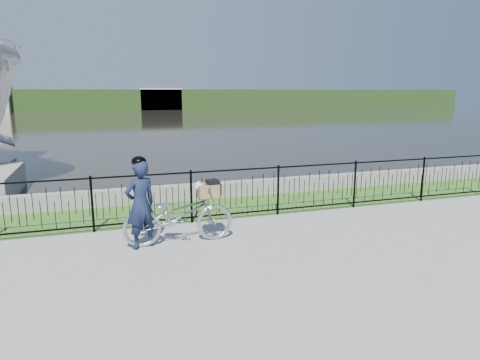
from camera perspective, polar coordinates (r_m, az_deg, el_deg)
name	(u,v)px	position (r m, az deg, el deg)	size (l,w,h in m)	color
ground	(262,242)	(8.11, 2.92, -8.27)	(120.00, 120.00, 0.00)	gray
grass_strip	(224,207)	(10.47, -2.16, -3.60)	(60.00, 2.00, 0.01)	#376620
water	(132,122)	(40.30, -14.17, 7.48)	(120.00, 120.00, 0.00)	black
quay_wall	(214,190)	(11.35, -3.55, -1.37)	(60.00, 0.30, 0.40)	gray
fence	(236,193)	(9.40, -0.52, -1.79)	(14.00, 0.06, 1.15)	black
far_treeline	(118,100)	(67.18, -15.91, 10.26)	(120.00, 6.00, 3.00)	#233D17
far_building_right	(160,99)	(66.20, -10.58, 10.58)	(6.00, 3.00, 3.20)	#B3A890
bicycle_rig	(179,215)	(7.98, -8.10, -4.60)	(2.04, 0.71, 1.17)	#A8AEB4
cyclist	(140,203)	(7.81, -13.14, -3.03)	(0.69, 0.58, 1.67)	#131D36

